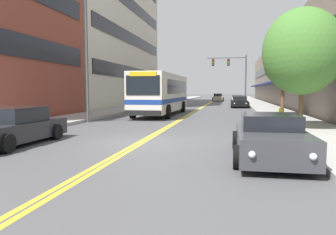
% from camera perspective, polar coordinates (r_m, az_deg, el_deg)
% --- Properties ---
extents(ground_plane, '(240.00, 240.00, 0.00)m').
position_cam_1_polar(ground_plane, '(49.09, 7.05, 2.41)').
color(ground_plane, '#4C4C4F').
extents(sidewalk_left, '(3.14, 106.00, 0.18)m').
position_cam_1_polar(sidewalk_left, '(50.06, -1.06, 2.59)').
color(sidewalk_left, '#9E9B96').
rests_on(sidewalk_left, ground_plane).
extents(sidewalk_right, '(3.14, 106.00, 0.18)m').
position_cam_1_polar(sidewalk_right, '(49.11, 15.31, 2.38)').
color(sidewalk_right, '#9E9B96').
rests_on(sidewalk_right, ground_plane).
extents(centre_line, '(0.34, 106.00, 0.01)m').
position_cam_1_polar(centre_line, '(49.09, 7.05, 2.41)').
color(centre_line, yellow).
rests_on(centre_line, ground_plane).
extents(storefront_row_right, '(9.10, 68.00, 8.70)m').
position_cam_1_polar(storefront_row_right, '(49.91, 22.12, 7.13)').
color(storefront_row_right, gray).
rests_on(storefront_row_right, ground_plane).
extents(city_bus, '(2.82, 11.79, 3.20)m').
position_cam_1_polar(city_bus, '(26.71, -1.02, 4.42)').
color(city_bus, silver).
rests_on(city_bus, ground_plane).
extents(car_charcoal_parked_left_near, '(2.04, 4.87, 1.35)m').
position_cam_1_polar(car_charcoal_parked_left_near, '(13.08, -25.43, -1.61)').
color(car_charcoal_parked_left_near, '#232328').
rests_on(car_charcoal_parked_left_near, ground_plane).
extents(car_navy_parked_left_mid, '(2.01, 4.89, 1.44)m').
position_cam_1_polar(car_navy_parked_left_mid, '(38.45, -0.73, 2.81)').
color(car_navy_parked_left_mid, '#19234C').
rests_on(car_navy_parked_left_mid, ground_plane).
extents(car_dark_grey_parked_right_foreground, '(2.08, 4.76, 1.27)m').
position_cam_1_polar(car_dark_grey_parked_right_foreground, '(9.87, 17.29, -3.38)').
color(car_dark_grey_parked_right_foreground, '#38383D').
rests_on(car_dark_grey_parked_right_foreground, ground_plane).
extents(car_red_parked_right_mid, '(2.06, 4.46, 1.28)m').
position_cam_1_polar(car_red_parked_right_mid, '(45.02, 12.31, 2.88)').
color(car_red_parked_right_mid, maroon).
rests_on(car_red_parked_right_mid, ground_plane).
extents(car_champagne_parked_right_far, '(2.01, 4.87, 1.22)m').
position_cam_1_polar(car_champagne_parked_right_far, '(53.92, 11.95, 3.16)').
color(car_champagne_parked_right_far, beige).
rests_on(car_champagne_parked_right_far, ground_plane).
extents(car_black_parked_right_end, '(2.03, 4.26, 1.30)m').
position_cam_1_polar(car_black_parked_right_end, '(38.58, 12.40, 2.62)').
color(car_black_parked_right_end, black).
rests_on(car_black_parked_right_end, ground_plane).
extents(car_beige_moving_lead, '(2.01, 4.25, 1.40)m').
position_cam_1_polar(car_beige_moving_lead, '(60.81, 8.71, 3.45)').
color(car_beige_moving_lead, '#BCAD89').
rests_on(car_beige_moving_lead, ground_plane).
extents(traffic_signal_mast, '(5.25, 0.38, 6.72)m').
position_cam_1_polar(traffic_signal_mast, '(45.52, 11.22, 8.16)').
color(traffic_signal_mast, '#47474C').
rests_on(traffic_signal_mast, ground_plane).
extents(street_lamp_left_near, '(2.66, 0.28, 9.14)m').
position_cam_1_polar(street_lamp_left_near, '(20.75, -13.15, 14.14)').
color(street_lamp_left_near, '#47474C').
rests_on(street_lamp_left_near, ground_plane).
extents(street_tree_right_near, '(3.62, 3.62, 5.56)m').
position_cam_1_polar(street_tree_right_near, '(16.56, 22.39, 10.57)').
color(street_tree_right_near, brown).
rests_on(street_tree_right_near, sidewalk_right).
extents(street_tree_right_mid, '(2.71, 2.71, 5.14)m').
position_cam_1_polar(street_tree_right_mid, '(25.03, 19.47, 8.71)').
color(street_tree_right_mid, brown).
rests_on(street_tree_right_mid, sidewalk_right).
extents(fire_hydrant, '(0.30, 0.22, 0.83)m').
position_cam_1_polar(fire_hydrant, '(18.74, 18.95, 0.30)').
color(fire_hydrant, yellow).
rests_on(fire_hydrant, sidewalk_right).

